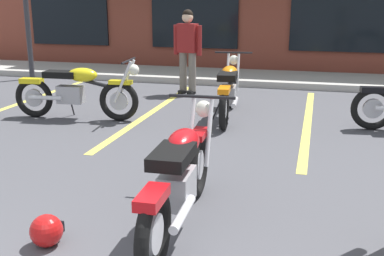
% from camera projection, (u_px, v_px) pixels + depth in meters
% --- Properties ---
extents(ground_plane, '(80.00, 80.00, 0.00)m').
position_uv_depth(ground_plane, '(167.00, 190.00, 4.83)').
color(ground_plane, '#47474C').
extents(sidewalk_kerb, '(22.00, 1.80, 0.14)m').
position_uv_depth(sidewalk_kerb, '(256.00, 78.00, 11.16)').
color(sidewalk_kerb, '#A8A59E').
rests_on(sidewalk_kerb, ground_plane).
extents(brick_storefront_building, '(18.22, 6.54, 3.40)m').
position_uv_depth(brick_storefront_building, '(275.00, 4.00, 14.55)').
color(brick_storefront_building, brown).
rests_on(brick_storefront_building, ground_plane).
extents(painted_stall_lines, '(7.92, 4.80, 0.01)m').
position_uv_depth(painted_stall_lines, '(227.00, 116.00, 7.82)').
color(painted_stall_lines, '#DBCC4C').
rests_on(painted_stall_lines, ground_plane).
extents(motorcycle_foreground_classic, '(0.66, 2.11, 0.98)m').
position_uv_depth(motorcycle_foreground_classic, '(180.00, 176.00, 3.94)').
color(motorcycle_foreground_classic, black).
rests_on(motorcycle_foreground_classic, ground_plane).
extents(motorcycle_red_sportbike, '(0.66, 2.11, 0.98)m').
position_uv_depth(motorcycle_red_sportbike, '(229.00, 90.00, 7.64)').
color(motorcycle_red_sportbike, black).
rests_on(motorcycle_red_sportbike, ground_plane).
extents(motorcycle_blue_standard, '(2.11, 0.66, 0.98)m').
position_uv_depth(motorcycle_blue_standard, '(77.00, 91.00, 7.55)').
color(motorcycle_blue_standard, black).
rests_on(motorcycle_blue_standard, ground_plane).
extents(person_in_shorts_foreground, '(0.61, 0.32, 1.68)m').
position_uv_depth(person_in_shorts_foreground, '(188.00, 47.00, 9.42)').
color(person_in_shorts_foreground, black).
rests_on(person_in_shorts_foreground, ground_plane).
extents(helmet_on_pavement, '(0.26, 0.26, 0.26)m').
position_uv_depth(helmet_on_pavement, '(47.00, 231.00, 3.72)').
color(helmet_on_pavement, '#B71414').
rests_on(helmet_on_pavement, ground_plane).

